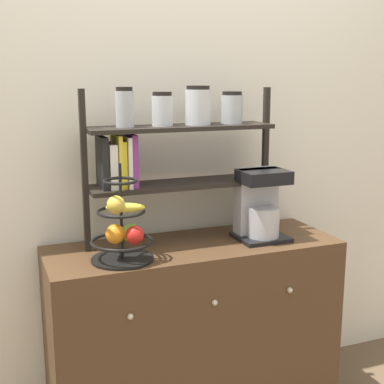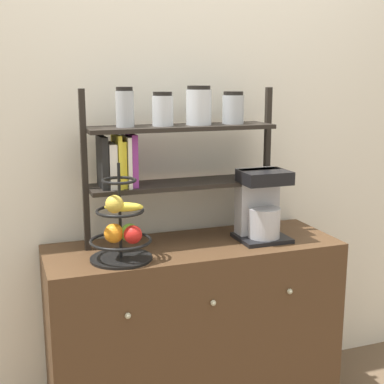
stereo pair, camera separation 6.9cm
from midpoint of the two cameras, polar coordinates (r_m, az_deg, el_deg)
name	(u,v)px [view 1 (the left image)]	position (r m, az deg, el deg)	size (l,w,h in m)	color
wall_back	(172,124)	(2.46, -2.91, 7.30)	(7.00, 0.05, 2.60)	silver
sideboard	(194,330)	(2.46, -0.63, -14.53)	(1.26, 0.46, 0.80)	#4C331E
coffee_maker	(260,205)	(2.38, 6.42, -1.36)	(0.22, 0.20, 0.31)	black
fruit_stand	(123,230)	(2.09, -8.33, -4.00)	(0.25, 0.25, 0.39)	black
shelf_hutch	(167,142)	(2.27, -3.54, 5.34)	(0.85, 0.20, 0.67)	black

